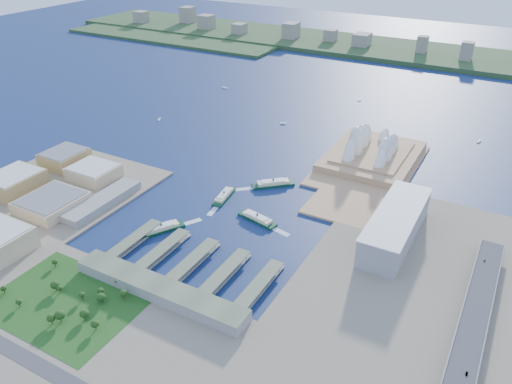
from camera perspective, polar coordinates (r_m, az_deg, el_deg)
The scene contains 25 objects.
ground at distance 621.45m, azimuth -4.18°, elevation -4.19°, with size 3000.00×3000.00×0.00m, color #101E4E.
west_land at distance 716.88m, azimuth -26.06°, elevation -2.35°, with size 220.00×390.00×3.00m, color gray.
south_land at distance 499.28m, azimuth -17.84°, elevation -15.61°, with size 720.00×180.00×3.00m, color gray.
east_land at distance 512.84m, azimuth 16.35°, elevation -13.89°, with size 240.00×500.00×3.00m, color gray.
peninsula at distance 790.39m, azimuth 12.83°, elevation 3.04°, with size 135.00×220.00×3.00m, color tan.
far_shore at distance 1477.31m, azimuth 17.61°, elevation 14.96°, with size 2200.00×260.00×12.00m, color #2D4926.
opera_house at distance 796.01m, azimuth 13.35°, elevation 5.60°, with size 134.00×180.00×58.00m, color white, non-canonical shape.
toaster_building at distance 610.12m, azimuth 15.64°, elevation -3.75°, with size 45.00×155.00×35.00m, color gray.
expressway at distance 498.05m, azimuth 23.06°, elevation -15.76°, with size 26.00×340.00×11.85m, color gray, non-canonical shape.
west_buildings at distance 726.47m, azimuth -24.18°, elevation -0.10°, with size 200.00×280.00×27.00m, color #A58B52, non-canonical shape.
ferry_wharves at distance 562.52m, azimuth -7.16°, elevation -7.86°, with size 184.00×90.00×9.30m, color #586149, non-canonical shape.
terminal_building at distance 523.57m, azimuth -10.96°, elevation -10.92°, with size 200.00×28.00×12.00m, color gray.
park at distance 538.95m, azimuth -21.05°, elevation -11.03°, with size 150.00×110.00×16.00m, color #194714, non-canonical shape.
far_skyline at distance 1450.86m, azimuth 17.63°, elevation 16.08°, with size 1900.00×140.00×55.00m, color gray, non-canonical shape.
ferry_a at distance 683.22m, azimuth -3.67°, elevation -0.30°, with size 13.55×53.22×10.06m, color #0E3822, non-canonical shape.
ferry_b at distance 712.17m, azimuth 1.98°, elevation 1.13°, with size 15.37×60.37×11.42m, color #0E3822, non-canonical shape.
ferry_c at distance 623.54m, azimuth -10.75°, elevation -3.97°, with size 14.54×57.13×10.80m, color #0E3822, non-canonical shape.
ferry_d at distance 632.21m, azimuth 0.15°, elevation -2.89°, with size 14.05×55.21×10.44m, color #0E3822, non-canonical shape.
boat_a at distance 966.38m, azimuth -11.02°, elevation 8.18°, with size 3.18×12.72×2.45m, color white, non-canonical shape.
boat_b at distance 930.39m, azimuth 3.14°, elevation 7.86°, with size 3.89×11.12×3.00m, color white, non-canonical shape.
boat_c at distance 934.20m, azimuth 24.13°, elevation 5.32°, with size 3.56×12.19×2.74m, color white, non-canonical shape.
boat_d at distance 1132.13m, azimuth -3.60°, elevation 11.83°, with size 3.59×16.43×2.77m, color white, non-canonical shape.
boat_e at distance 1072.69m, azimuth 11.76°, elevation 10.26°, with size 3.79×11.92×2.93m, color white, non-canonical shape.
car_b at distance 464.27m, azimuth 22.94°, elevation -18.57°, with size 1.52×4.36×1.44m, color slate.
car_c at distance 595.29m, azimuth 24.67°, elevation -7.10°, with size 1.73×4.25×1.23m, color slate.
Camera 1 is at (290.44, -428.54, 343.80)m, focal length 35.00 mm.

